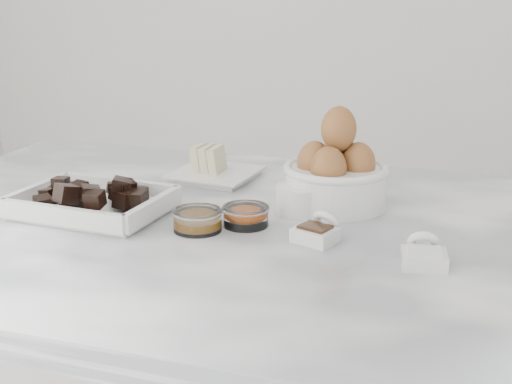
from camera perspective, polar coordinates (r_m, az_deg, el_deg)
marble_slab at (r=1.08m, az=-1.52°, el=-3.40°), size 1.20×0.80×0.04m
chocolate_dish at (r=1.13m, az=-12.95°, el=-0.47°), size 0.24×0.19×0.06m
butter_plate at (r=1.30m, az=-3.40°, el=1.90°), size 0.16×0.16×0.06m
sugar_ramekin at (r=1.10m, az=3.40°, el=-0.51°), size 0.07×0.07×0.04m
egg_bowl at (r=1.14m, az=6.40°, el=1.42°), size 0.17×0.17×0.16m
honey_bowl at (r=1.03m, az=-4.69°, el=-2.21°), size 0.07×0.07×0.03m
zest_bowl at (r=1.05m, az=-0.82°, el=-1.84°), size 0.07×0.07×0.03m
vanilla_spoon at (r=0.99m, az=4.97°, el=-3.13°), size 0.07×0.08×0.04m
salt_spoon at (r=0.93m, az=13.28°, el=-4.88°), size 0.06×0.08×0.04m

